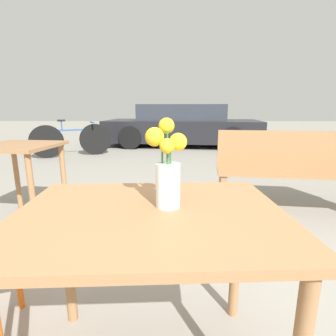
% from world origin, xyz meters
% --- Properties ---
extents(table_front, '(1.00, 0.77, 0.72)m').
position_xyz_m(table_front, '(0.00, 0.00, 0.62)').
color(table_front, '#9E7047').
rests_on(table_front, ground_plane).
extents(flower_vase, '(0.15, 0.14, 0.33)m').
position_xyz_m(flower_vase, '(0.06, 0.05, 0.86)').
color(flower_vase, silver).
rests_on(flower_vase, table_front).
extents(bench_near, '(1.62, 0.56, 0.85)m').
position_xyz_m(bench_near, '(1.36, 1.73, 0.46)').
color(bench_near, '#9E7047').
rests_on(bench_near, ground_plane).
extents(table_back, '(0.72, 0.71, 0.76)m').
position_xyz_m(table_back, '(-1.32, 1.48, 0.60)').
color(table_back, '#9E7047').
rests_on(table_back, ground_plane).
extents(bicycle, '(1.59, 0.80, 0.82)m').
position_xyz_m(bicycle, '(-2.13, 4.94, 0.37)').
color(bicycle, black).
rests_on(bicycle, ground_plane).
extents(parked_car, '(4.40, 2.09, 1.16)m').
position_xyz_m(parked_car, '(0.41, 6.66, 0.56)').
color(parked_car, black).
rests_on(parked_car, ground_plane).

